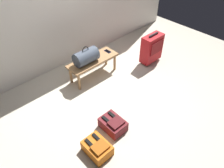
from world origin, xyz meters
TOP-DOWN VIEW (x-y plane):
  - ground_plane at (0.00, 0.00)m, footprint 6.60×6.60m
  - bench at (0.07, 0.81)m, footprint 1.00×0.36m
  - duffel_bag_slate at (-0.08, 0.81)m, footprint 0.44×0.26m
  - cell_phone at (0.46, 0.83)m, footprint 0.07×0.14m
  - suitcase_upright_red at (1.26, 0.36)m, footprint 0.47×0.25m
  - backpack_orange at (-0.96, -0.52)m, footprint 0.28×0.38m
  - backpack_maroon at (-0.53, -0.37)m, footprint 0.28×0.38m

SIDE VIEW (x-z plane):
  - ground_plane at x=0.00m, z-range 0.00..0.00m
  - backpack_orange at x=-0.96m, z-range -0.01..0.20m
  - backpack_maroon at x=-0.53m, z-range -0.01..0.20m
  - bench at x=0.07m, z-range 0.13..0.52m
  - suitcase_upright_red at x=1.26m, z-range 0.01..0.66m
  - cell_phone at x=0.46m, z-range 0.38..0.39m
  - duffel_bag_slate at x=-0.08m, z-range 0.35..0.68m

